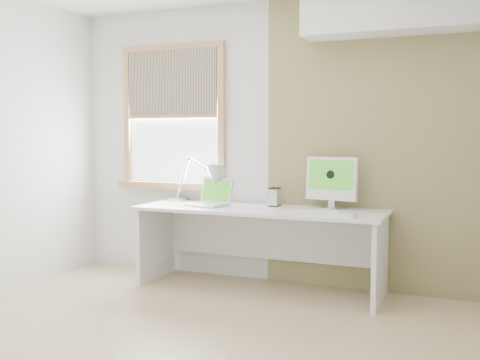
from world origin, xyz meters
The scene contains 12 objects.
room centered at (0.00, 0.00, 1.30)m, with size 4.04×3.54×2.64m.
accent_wall centered at (1.00, 1.74, 1.30)m, with size 2.00×0.02×2.60m, color olive.
soffit centered at (1.20, 1.57, 2.40)m, with size 1.60×0.40×0.42m, color white.
window centered at (-1.00, 1.71, 1.54)m, with size 1.20×0.14×1.42m.
desk centered at (0.04, 1.44, 0.53)m, with size 2.20×0.70×0.73m.
desk_lamp centered at (-0.50, 1.49, 0.96)m, with size 0.73×0.44×0.44m.
laptop centered at (-0.42, 1.39, 0.79)m, with size 0.41×0.36×0.25m.
phone_dock centered at (0.08, 1.57, 0.77)m, with size 0.08×0.08×0.14m.
external_drive centered at (0.12, 1.56, 0.81)m, with size 0.08×0.13×0.17m.
imac centered at (0.64, 1.58, 0.98)m, with size 0.46×0.18×0.45m.
keyboard centered at (0.70, 1.19, 0.74)m, with size 0.47×0.18×0.02m.
mouse centered at (0.49, 1.23, 0.75)m, with size 0.06×0.10×0.03m, color white.
Camera 1 is at (1.78, -3.20, 1.37)m, focal length 42.14 mm.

